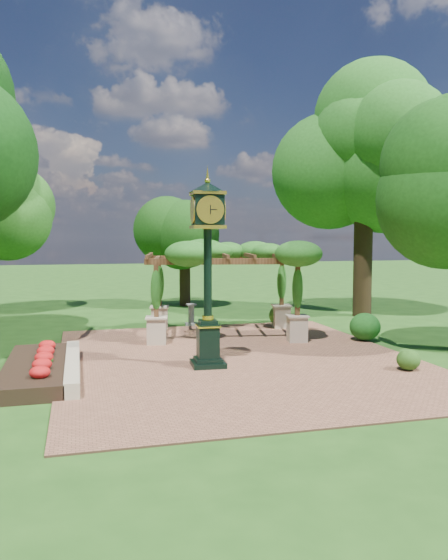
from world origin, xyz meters
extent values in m
plane|color=#1E4714|center=(0.00, 0.00, 0.00)|extent=(120.00, 120.00, 0.00)
cube|color=brown|center=(0.00, 1.00, 0.02)|extent=(10.00, 12.00, 0.04)
cube|color=#C6B793|center=(-4.60, 0.50, 0.20)|extent=(0.35, 5.00, 0.40)
cube|color=red|center=(-5.50, 0.50, 0.18)|extent=(1.50, 5.00, 0.36)
cube|color=black|center=(-1.05, 0.28, 0.11)|extent=(0.94, 0.94, 0.13)
cube|color=black|center=(-1.05, 0.28, 0.70)|extent=(0.58, 0.58, 1.00)
cube|color=yellow|center=(-1.05, 0.28, 1.15)|extent=(0.65, 0.65, 0.04)
cylinder|color=black|center=(-1.05, 0.28, 2.59)|extent=(0.23, 0.23, 2.55)
cube|color=black|center=(-1.05, 0.28, 4.25)|extent=(0.82, 0.82, 0.78)
cylinder|color=beige|center=(-1.07, -0.12, 4.25)|extent=(0.67, 0.07, 0.66)
cone|color=black|center=(-1.05, 0.28, 4.86)|extent=(1.05, 1.05, 0.28)
sphere|color=yellow|center=(-1.05, 0.28, 5.02)|extent=(0.16, 0.16, 0.16)
cube|color=#BEAA8D|center=(-1.96, 3.77, 0.46)|extent=(0.71, 0.71, 0.84)
cube|color=#50331B|center=(-1.96, 3.77, 1.80)|extent=(0.17, 0.17, 1.74)
cube|color=#BEAA8D|center=(2.66, 2.93, 0.46)|extent=(0.71, 0.71, 0.84)
cube|color=#50331B|center=(2.66, 2.93, 1.80)|extent=(0.17, 0.17, 1.74)
cube|color=#BEAA8D|center=(-1.45, 6.54, 0.46)|extent=(0.71, 0.71, 0.84)
cube|color=#50331B|center=(-1.45, 6.54, 1.80)|extent=(0.17, 0.17, 1.74)
cube|color=#BEAA8D|center=(3.16, 5.70, 0.46)|extent=(0.71, 0.71, 0.84)
cube|color=#50331B|center=(3.16, 5.70, 1.80)|extent=(0.17, 0.17, 1.74)
cube|color=#50331B|center=(0.35, 3.35, 2.74)|extent=(5.38, 1.11, 0.21)
cube|color=#50331B|center=(0.86, 6.12, 2.74)|extent=(5.38, 1.11, 0.21)
ellipsoid|color=#205819|center=(0.60, 4.73, 3.00)|extent=(5.96, 4.30, 0.94)
cube|color=#9A9991|center=(-0.04, 7.46, 0.04)|extent=(0.52, 0.52, 0.09)
cylinder|color=#9A9991|center=(-0.04, 7.46, 0.43)|extent=(0.27, 0.27, 0.78)
cylinder|color=#9A9991|center=(-0.04, 7.46, 0.84)|extent=(0.49, 0.49, 0.04)
ellipsoid|color=#254E16|center=(3.95, -1.53, 0.32)|extent=(0.69, 0.69, 0.55)
ellipsoid|color=#174D15|center=(4.97, 2.52, 0.51)|extent=(1.37, 1.37, 0.93)
ellipsoid|color=#295618|center=(3.28, 6.02, 0.47)|extent=(0.96, 0.96, 0.86)
cylinder|color=#342115|center=(0.90, 13.64, 1.11)|extent=(0.56, 0.56, 2.22)
ellipsoid|color=#14380E|center=(0.90, 13.64, 3.97)|extent=(3.44, 3.44, 3.51)
cylinder|color=black|center=(7.93, 8.03, 2.13)|extent=(0.83, 0.83, 4.27)
ellipsoid|color=#225C1A|center=(7.93, 8.03, 7.64)|extent=(5.17, 5.17, 6.74)
camera|label=1|loc=(-4.42, -13.93, 3.53)|focal=35.00mm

